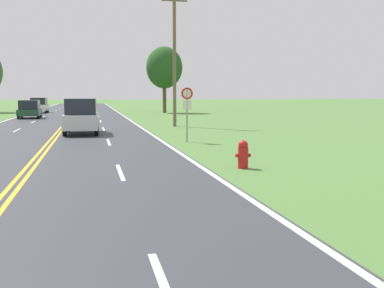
% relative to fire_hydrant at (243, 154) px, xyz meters
% --- Properties ---
extents(fire_hydrant, '(0.49, 0.33, 0.89)m').
position_rel_fire_hydrant_xyz_m(fire_hydrant, '(0.00, 0.00, 0.00)').
color(fire_hydrant, red).
rests_on(fire_hydrant, ground).
extents(traffic_sign, '(0.60, 0.10, 2.64)m').
position_rel_fire_hydrant_xyz_m(traffic_sign, '(-0.10, 8.40, 1.54)').
color(traffic_sign, gray).
rests_on(traffic_sign, ground).
extents(utility_pole_midground, '(1.80, 0.24, 9.38)m').
position_rel_fire_hydrant_xyz_m(utility_pole_midground, '(1.24, 19.55, 4.40)').
color(utility_pole_midground, brown).
rests_on(utility_pole_midground, ground).
extents(tree_left_verge, '(4.40, 4.40, 8.03)m').
position_rel_fire_hydrant_xyz_m(tree_left_verge, '(4.28, 44.25, 5.03)').
color(tree_left_verge, brown).
rests_on(tree_left_verge, ground).
extents(car_silver_suv_nearest, '(2.02, 4.62, 2.05)m').
position_rel_fire_hydrant_xyz_m(car_silver_suv_nearest, '(-5.14, 14.26, 0.62)').
color(car_silver_suv_nearest, black).
rests_on(car_silver_suv_nearest, ground).
extents(car_dark_green_van_approaching, '(2.02, 4.16, 1.72)m').
position_rel_fire_hydrant_xyz_m(car_dark_green_van_approaching, '(-10.28, 33.66, 0.45)').
color(car_dark_green_van_approaching, black).
rests_on(car_dark_green_van_approaching, ground).
extents(car_white_van_mid_near, '(2.01, 4.02, 1.85)m').
position_rel_fire_hydrant_xyz_m(car_white_van_mid_near, '(-10.72, 46.84, 0.50)').
color(car_white_van_mid_near, black).
rests_on(car_white_van_mid_near, ground).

